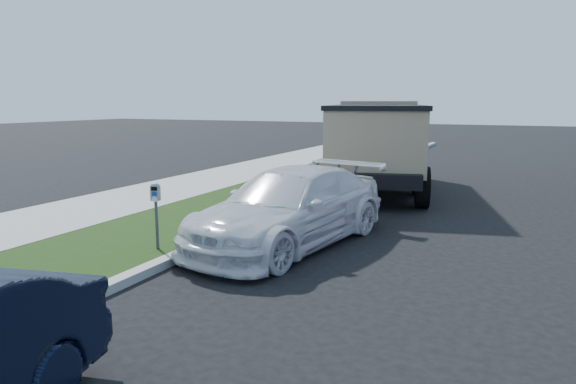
% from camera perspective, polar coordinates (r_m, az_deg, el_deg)
% --- Properties ---
extents(ground, '(120.00, 120.00, 0.00)m').
position_cam_1_polar(ground, '(9.35, 5.28, -7.65)').
color(ground, black).
rests_on(ground, ground).
extents(streetside, '(6.12, 50.00, 0.15)m').
position_cam_1_polar(streetside, '(13.72, -14.20, -1.91)').
color(streetside, '#999991').
rests_on(streetside, ground).
extents(parking_meter, '(0.20, 0.16, 1.25)m').
position_cam_1_polar(parking_meter, '(9.69, -14.48, -1.04)').
color(parking_meter, '#3F4247').
rests_on(parking_meter, ground).
extents(white_wagon, '(2.98, 5.48, 1.51)m').
position_cam_1_polar(white_wagon, '(10.26, 0.24, -1.66)').
color(white_wagon, white).
rests_on(white_wagon, ground).
extents(dump_truck, '(4.39, 7.70, 2.85)m').
position_cam_1_polar(dump_truck, '(17.02, 9.85, 5.73)').
color(dump_truck, black).
rests_on(dump_truck, ground).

